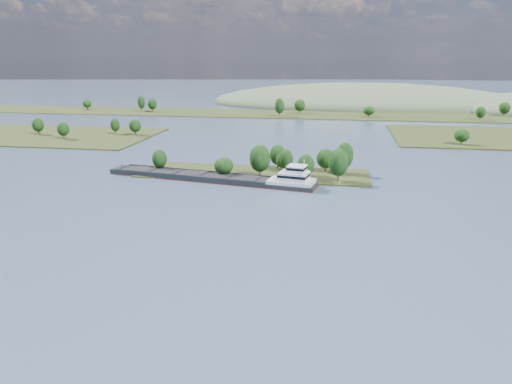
# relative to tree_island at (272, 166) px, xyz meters

# --- Properties ---
(ground) EXTENTS (1800.00, 1800.00, 0.00)m
(ground) POSITION_rel_tree_island_xyz_m (-8.70, -58.89, -4.31)
(ground) COLOR #374860
(ground) RESTS_ON ground
(tree_island) EXTENTS (100.00, 30.00, 14.95)m
(tree_island) POSITION_rel_tree_island_xyz_m (0.00, 0.00, 0.00)
(tree_island) COLOR #2A3316
(tree_island) RESTS_ON ground
(back_shoreline) EXTENTS (900.00, 60.00, 16.33)m
(back_shoreline) POSITION_rel_tree_island_xyz_m (-1.76, 220.78, -3.62)
(back_shoreline) COLOR #2A3316
(back_shoreline) RESTS_ON ground
(hill_west) EXTENTS (320.00, 160.00, 44.00)m
(hill_west) POSITION_rel_tree_island_xyz_m (51.30, 321.11, -4.31)
(hill_west) COLOR #47593D
(hill_west) RESTS_ON ground
(cargo_barge) EXTENTS (91.02, 26.76, 12.25)m
(cargo_barge) POSITION_rel_tree_island_xyz_m (-18.24, -13.63, -2.76)
(cargo_barge) COLOR black
(cargo_barge) RESTS_ON ground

